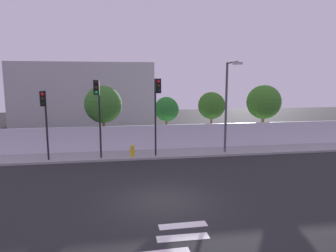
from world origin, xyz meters
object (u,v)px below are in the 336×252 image
at_px(traffic_light_left, 157,101).
at_px(roadside_tree_rightmost, 264,102).
at_px(roadside_tree_leftmost, 103,104).
at_px(traffic_light_right, 45,111).
at_px(fire_hydrant, 132,150).
at_px(street_lamp_curbside, 228,99).
at_px(roadside_tree_midright, 212,106).
at_px(traffic_light_center, 98,103).
at_px(roadside_tree_midleft, 167,109).

relative_size(traffic_light_left, roadside_tree_rightmost, 1.07).
bearing_deg(roadside_tree_leftmost, traffic_light_right, -131.13).
bearing_deg(fire_hydrant, roadside_tree_leftmost, 120.15).
relative_size(street_lamp_curbside, roadside_tree_midright, 1.46).
distance_m(roadside_tree_midright, roadside_tree_rightmost, 4.46).
bearing_deg(roadside_tree_midright, street_lamp_curbside, -88.86).
bearing_deg(traffic_light_right, street_lamp_curbside, 2.20).
xyz_separation_m(street_lamp_curbside, roadside_tree_leftmost, (-8.59, 3.40, -0.50)).
bearing_deg(traffic_light_left, roadside_tree_leftmost, 131.98).
bearing_deg(fire_hydrant, roadside_tree_rightmost, 17.18).
xyz_separation_m(traffic_light_center, street_lamp_curbside, (8.73, 0.45, 0.08)).
distance_m(fire_hydrant, roadside_tree_leftmost, 4.85).
distance_m(traffic_light_left, roadside_tree_midright, 6.38).
distance_m(roadside_tree_leftmost, roadside_tree_midright, 8.52).
bearing_deg(fire_hydrant, traffic_light_left, -19.72).
xyz_separation_m(traffic_light_left, fire_hydrant, (-1.60, 0.57, -3.33)).
bearing_deg(roadside_tree_rightmost, roadside_tree_leftmost, 180.00).
distance_m(traffic_light_center, traffic_light_right, 3.26).
xyz_separation_m(street_lamp_curbside, roadside_tree_midleft, (-3.72, 3.40, -0.95)).
height_order(traffic_light_center, roadside_tree_midleft, traffic_light_center).
relative_size(street_lamp_curbside, roadside_tree_rightmost, 1.30).
distance_m(roadside_tree_leftmost, roadside_tree_rightmost, 12.98).
bearing_deg(traffic_light_center, fire_hydrant, 11.92).
relative_size(fire_hydrant, roadside_tree_midright, 0.19).
bearing_deg(roadside_tree_rightmost, roadside_tree_midright, 180.00).
bearing_deg(traffic_light_right, roadside_tree_midright, 17.98).
relative_size(traffic_light_right, roadside_tree_rightmost, 0.92).
relative_size(traffic_light_left, roadside_tree_midleft, 1.31).
bearing_deg(traffic_light_left, roadside_tree_midright, 38.81).
bearing_deg(roadside_tree_midright, roadside_tree_rightmost, -0.00).
height_order(street_lamp_curbside, roadside_tree_midright, street_lamp_curbside).
height_order(street_lamp_curbside, roadside_tree_midleft, street_lamp_curbside).
height_order(traffic_light_center, roadside_tree_rightmost, traffic_light_center).
bearing_deg(roadside_tree_midleft, roadside_tree_leftmost, 180.00).
distance_m(traffic_light_right, roadside_tree_rightmost, 16.79).
bearing_deg(traffic_light_center, street_lamp_curbside, 2.95).
xyz_separation_m(fire_hydrant, roadside_tree_midright, (6.54, 3.40, 2.62)).
height_order(roadside_tree_leftmost, roadside_tree_midleft, roadside_tree_leftmost).
height_order(roadside_tree_midleft, roadside_tree_midright, roadside_tree_midright).
xyz_separation_m(traffic_light_right, roadside_tree_midright, (11.89, 3.86, -0.19)).
bearing_deg(roadside_tree_midleft, fire_hydrant, -130.38).
distance_m(traffic_light_left, roadside_tree_leftmost, 5.37).
distance_m(roadside_tree_midleft, roadside_tree_rightmost, 8.12).
relative_size(traffic_light_left, fire_hydrant, 6.27).
xyz_separation_m(traffic_light_right, fire_hydrant, (5.34, 0.46, -2.81)).
xyz_separation_m(traffic_light_right, roadside_tree_midleft, (8.24, 3.86, -0.43)).
height_order(traffic_light_left, traffic_light_center, traffic_light_left).
relative_size(traffic_light_center, roadside_tree_leftmost, 1.06).
relative_size(traffic_light_left, street_lamp_curbside, 0.82).
bearing_deg(roadside_tree_midleft, roadside_tree_midright, 0.00).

